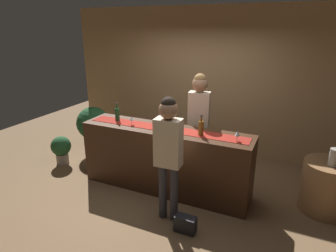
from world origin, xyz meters
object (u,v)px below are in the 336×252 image
(handbag, at_px, (185,224))
(wine_glass_far_end, at_px, (165,125))
(customer_sipping, at_px, (168,147))
(wine_bottle_green, at_px, (117,114))
(wine_bottle_amber, at_px, (201,128))
(wine_glass_mid_counter, at_px, (237,134))
(vase_on_side_table, at_px, (334,157))
(round_side_table, at_px, (326,187))
(potted_plant_tall, at_px, (94,127))
(potted_plant_small, at_px, (61,148))
(bartender, at_px, (199,115))
(wine_glass_near_customer, at_px, (132,119))

(handbag, bearing_deg, wine_glass_far_end, 130.50)
(customer_sipping, bearing_deg, wine_bottle_green, 147.40)
(wine_bottle_amber, height_order, customer_sipping, customer_sipping)
(wine_bottle_green, height_order, customer_sipping, customer_sipping)
(wine_glass_mid_counter, distance_m, vase_on_side_table, 1.31)
(wine_bottle_green, distance_m, handbag, 2.07)
(round_side_table, xyz_separation_m, handbag, (-1.63, -1.27, -0.26))
(wine_bottle_amber, distance_m, wine_glass_far_end, 0.54)
(potted_plant_tall, relative_size, potted_plant_small, 1.79)
(wine_bottle_green, xyz_separation_m, bartender, (1.22, 0.55, -0.01))
(bartender, xyz_separation_m, vase_on_side_table, (1.98, -0.23, -0.28))
(wine_bottle_amber, height_order, round_side_table, wine_bottle_amber)
(wine_glass_mid_counter, height_order, potted_plant_small, wine_glass_mid_counter)
(wine_glass_far_end, relative_size, handbag, 0.51)
(bartender, distance_m, potted_plant_tall, 2.36)
(wine_bottle_amber, height_order, potted_plant_tall, wine_bottle_amber)
(wine_bottle_green, bearing_deg, bartender, 24.42)
(wine_glass_far_end, bearing_deg, handbag, -49.50)
(wine_glass_mid_counter, distance_m, handbag, 1.37)
(vase_on_side_table, bearing_deg, wine_bottle_amber, -167.15)
(potted_plant_small, bearing_deg, wine_glass_near_customer, -2.26)
(wine_bottle_green, relative_size, wine_glass_far_end, 2.10)
(wine_bottle_green, xyz_separation_m, wine_glass_mid_counter, (1.98, -0.08, -0.01))
(wine_bottle_amber, height_order, wine_glass_far_end, wine_bottle_amber)
(round_side_table, distance_m, potted_plant_small, 4.52)
(wine_bottle_green, relative_size, potted_plant_small, 0.56)
(wine_glass_near_customer, relative_size, handbag, 0.51)
(wine_glass_far_end, height_order, handbag, wine_glass_far_end)
(wine_glass_mid_counter, distance_m, wine_glass_far_end, 1.05)
(customer_sipping, relative_size, potted_plant_tall, 1.75)
(wine_glass_far_end, height_order, round_side_table, wine_glass_far_end)
(wine_bottle_green, distance_m, wine_glass_far_end, 0.94)
(wine_glass_far_end, bearing_deg, wine_bottle_green, 171.76)
(wine_bottle_amber, distance_m, potted_plant_small, 2.90)
(wine_bottle_amber, relative_size, potted_plant_small, 0.56)
(wine_glass_mid_counter, relative_size, customer_sipping, 0.08)
(wine_bottle_green, relative_size, customer_sipping, 0.18)
(wine_bottle_amber, distance_m, round_side_table, 1.95)
(potted_plant_tall, relative_size, handbag, 3.48)
(potted_plant_small, bearing_deg, wine_glass_mid_counter, -0.97)
(potted_plant_tall, bearing_deg, potted_plant_small, -109.39)
(wine_glass_near_customer, distance_m, wine_glass_far_end, 0.60)
(vase_on_side_table, height_order, handbag, vase_on_side_table)
(handbag, bearing_deg, round_side_table, 37.99)
(customer_sipping, height_order, potted_plant_tall, customer_sipping)
(wine_glass_near_customer, bearing_deg, wine_bottle_amber, 0.59)
(vase_on_side_table, bearing_deg, potted_plant_small, -175.65)
(bartender, bearing_deg, round_side_table, 166.90)
(wine_glass_far_end, distance_m, bartender, 0.75)
(bartender, distance_m, round_side_table, 2.12)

